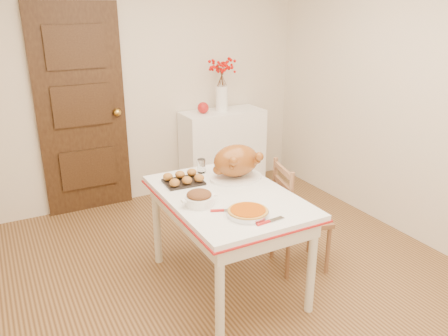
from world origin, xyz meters
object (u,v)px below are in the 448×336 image
sideboard (223,151)px  turkey_platter (236,162)px  kitchen_table (227,240)px  chair_oak (301,216)px  pumpkin_pie (248,212)px

sideboard → turkey_platter: turkey_platter is taller
kitchen_table → turkey_platter: 0.59m
kitchen_table → turkey_platter: turkey_platter is taller
chair_oak → turkey_platter: bearing=72.7°
kitchen_table → chair_oak: 0.65m
chair_oak → pumpkin_pie: 0.84m
kitchen_table → sideboard: bearing=63.0°
sideboard → kitchen_table: size_ratio=0.73×
sideboard → turkey_platter: bearing=-114.4°
turkey_platter → chair_oak: bearing=-49.8°
chair_oak → kitchen_table: bearing=100.4°
turkey_platter → sideboard: bearing=46.8°
chair_oak → turkey_platter: turkey_platter is taller
kitchen_table → turkey_platter: size_ratio=3.00×
turkey_platter → pumpkin_pie: 0.66m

